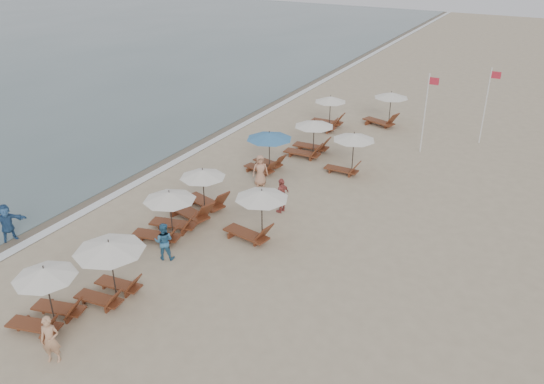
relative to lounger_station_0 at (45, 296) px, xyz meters
The scene contains 20 objects.
ground 6.73m from the lounger_station_0, 20.61° to the left, with size 160.00×160.00×0.00m, color tan.
wet_sand_band 13.89m from the lounger_station_0, 117.00° to the left, with size 3.20×140.00×0.01m, color #6B5E4C.
foam_line 13.35m from the lounger_station_0, 112.01° to the left, with size 0.50×140.00×0.02m, color white.
lounger_station_0 is the anchor object (origin of this frame).
lounger_station_1 2.21m from the lounger_station_0, 67.48° to the left, with size 2.53×2.44×2.37m.
lounger_station_2 6.43m from the lounger_station_0, 91.84° to the left, with size 2.65×2.34×2.12m.
lounger_station_3 8.75m from the lounger_station_0, 91.52° to the left, with size 2.71×2.59×2.24m.
lounger_station_4 14.57m from the lounger_station_0, 89.76° to the left, with size 2.57×2.45×2.17m.
lounger_station_5 17.75m from the lounger_station_0, 86.44° to the left, with size 2.69×2.26×2.10m.
lounger_station_6 22.36m from the lounger_station_0, 89.77° to the left, with size 2.59×2.04×2.19m.
inland_station_0 8.59m from the lounger_station_0, 68.39° to the left, with size 2.79×2.24×2.22m.
inland_station_1 16.80m from the lounger_station_0, 75.98° to the left, with size 2.55×2.24×2.22m.
inland_station_2 25.00m from the lounger_station_0, 82.53° to the left, with size 2.90×2.30×2.22m.
beachgoer_near 1.90m from the lounger_station_0, 37.97° to the right, with size 0.58×0.38×1.60m, color tan.
beachgoer_mid_a 5.05m from the lounger_station_0, 80.77° to the left, with size 0.76×0.59×1.56m, color teal.
beachgoer_far_a 11.11m from the lounger_station_0, 74.27° to the left, with size 0.98×0.41×1.67m, color #AD4C45.
beachgoer_far_b 12.77m from the lounger_station_0, 86.81° to the left, with size 0.80×0.52×1.63m, color tan.
waterline_walker 6.53m from the lounger_station_0, 152.83° to the left, with size 1.53×0.49×1.65m, color #2D5688.
flag_pole_near 22.33m from the lounger_station_0, 72.58° to the left, with size 0.59×0.08×4.62m.
flag_pole_far 26.22m from the lounger_station_0, 68.84° to the left, with size 0.60×0.08×4.60m.
Camera 1 is at (7.12, -11.46, 11.81)m, focal length 36.10 mm.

